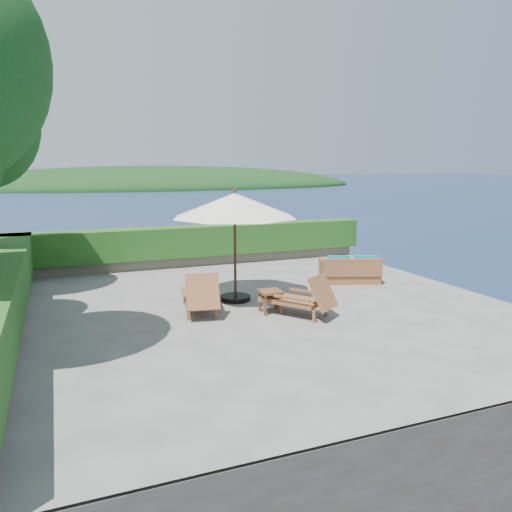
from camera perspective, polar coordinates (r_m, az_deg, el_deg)
name	(u,v)px	position (r m, az deg, el deg)	size (l,w,h in m)	color
ground	(257,306)	(12.26, 0.10, -5.77)	(12.00, 12.00, 0.00)	gray
foundation	(257,366)	(12.78, 0.10, -12.47)	(12.00, 12.00, 3.00)	#574E45
ocean	(257,420)	(13.41, 0.09, -18.19)	(600.00, 600.00, 0.00)	#19294D
offshore_island	(159,187)	(153.89, -11.01, 7.77)	(126.00, 57.60, 12.60)	black
planter_wall_far	(196,260)	(17.40, -6.84, -0.41)	(12.00, 0.60, 0.36)	#666051
planter_wall_left	(1,327)	(11.44, -27.10, -7.20)	(0.60, 12.00, 0.36)	#666051
hedge_far	(196,241)	(17.29, -6.89, 1.77)	(12.40, 0.90, 1.00)	#204513
patio_umbrella	(235,206)	(12.40, -2.45, 5.68)	(3.40, 3.40, 2.84)	black
lounge_left	(200,295)	(11.70, -6.39, -4.42)	(1.05, 1.90, 1.04)	#965836
lounge_right	(301,298)	(11.47, 5.21, -4.80)	(1.57, 1.82, 1.00)	#965836
side_table	(271,294)	(11.65, 1.67, -4.41)	(0.54, 0.54, 0.54)	brown
wicker_loveseat	(350,271)	(14.93, 10.69, -1.74)	(1.91, 1.43, 0.84)	#965836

